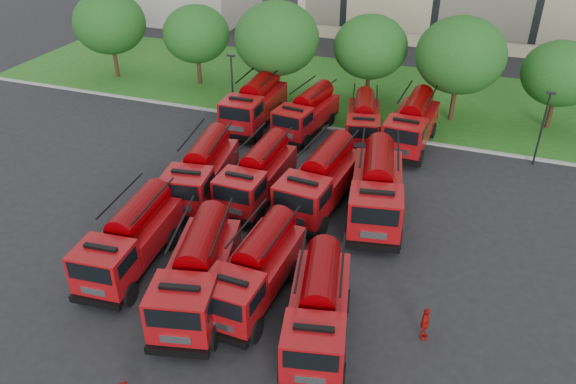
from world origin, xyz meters
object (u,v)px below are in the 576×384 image
at_px(fire_truck_2, 256,269).
at_px(firefighter_0, 321,381).
at_px(fire_truck_4, 202,170).
at_px(fire_truck_5, 257,174).
at_px(fire_truck_7, 377,188).
at_px(fire_truck_10, 363,120).
at_px(fire_truck_6, 320,180).
at_px(firefighter_4, 184,208).
at_px(fire_truck_0, 131,238).
at_px(firefighter_3, 320,366).
at_px(fire_truck_3, 318,308).
at_px(fire_truck_11, 412,123).
at_px(fire_truck_9, 307,112).
at_px(fire_truck_1, 198,272).
at_px(firefighter_5, 377,237).
at_px(fire_truck_8, 255,103).
at_px(firefighter_2, 423,337).

xyz_separation_m(fire_truck_2, firefighter_0, (4.35, -3.76, -1.62)).
bearing_deg(fire_truck_4, fire_truck_5, 4.04).
distance_m(fire_truck_7, fire_truck_10, 9.99).
height_order(fire_truck_6, firefighter_4, fire_truck_6).
xyz_separation_m(fire_truck_0, firefighter_3, (10.76, -3.05, -1.65)).
relative_size(fire_truck_2, fire_truck_3, 0.97).
bearing_deg(fire_truck_4, fire_truck_6, 0.87).
relative_size(fire_truck_0, fire_truck_11, 0.97).
distance_m(fire_truck_5, fire_truck_11, 12.62).
distance_m(fire_truck_0, fire_truck_9, 18.22).
distance_m(fire_truck_4, fire_truck_11, 15.29).
xyz_separation_m(fire_truck_2, firefighter_4, (-6.98, 5.61, -1.62)).
bearing_deg(fire_truck_1, firefighter_4, 110.97).
xyz_separation_m(fire_truck_4, fire_truck_5, (3.26, 0.72, -0.04)).
xyz_separation_m(firefighter_0, firefighter_5, (0.02, 10.34, 0.00)).
bearing_deg(fire_truck_2, fire_truck_11, 79.51).
bearing_deg(firefighter_3, firefighter_5, -127.75).
relative_size(fire_truck_1, fire_truck_11, 1.04).
xyz_separation_m(fire_truck_9, firefighter_0, (7.83, -21.72, -1.58)).
relative_size(fire_truck_0, fire_truck_8, 0.95).
bearing_deg(fire_truck_1, fire_truck_11, 58.30).
height_order(fire_truck_2, fire_truck_9, fire_truck_2).
bearing_deg(fire_truck_5, firefighter_3, -55.60).
bearing_deg(fire_truck_8, fire_truck_3, -61.57).
xyz_separation_m(fire_truck_4, firefighter_4, (-0.43, -1.76, -1.69)).
bearing_deg(fire_truck_4, fire_truck_2, -56.83).
bearing_deg(firefighter_2, fire_truck_9, 36.66).
bearing_deg(fire_truck_5, fire_truck_3, -53.91).
relative_size(fire_truck_9, firefighter_3, 4.37).
relative_size(fire_truck_3, fire_truck_11, 0.96).
xyz_separation_m(fire_truck_0, firefighter_2, (14.45, -0.02, -1.65)).
bearing_deg(fire_truck_9, firefighter_3, -62.51).
distance_m(fire_truck_3, firefighter_4, 12.73).
bearing_deg(firefighter_4, fire_truck_4, -63.41).
height_order(fire_truck_6, firefighter_3, fire_truck_6).
bearing_deg(fire_truck_7, fire_truck_2, -123.84).
bearing_deg(fire_truck_4, fire_truck_3, -49.89).
bearing_deg(firefighter_0, fire_truck_5, 119.14).
xyz_separation_m(fire_truck_4, firefighter_0, (10.90, -11.13, -1.69)).
xyz_separation_m(fire_truck_8, fire_truck_11, (11.72, 0.39, -0.05)).
xyz_separation_m(fire_truck_9, firefighter_3, (7.57, -20.99, -1.58)).
bearing_deg(firefighter_5, fire_truck_9, -31.10).
bearing_deg(fire_truck_2, fire_truck_3, -20.78).
bearing_deg(firefighter_5, fire_truck_8, -19.15).
bearing_deg(fire_truck_3, fire_truck_1, 164.98).
bearing_deg(firefighter_5, fire_truck_5, 13.16).
distance_m(fire_truck_4, fire_truck_5, 3.34).
relative_size(fire_truck_1, fire_truck_9, 1.11).
bearing_deg(firefighter_0, firefighter_4, 136.76).
bearing_deg(fire_truck_8, fire_truck_10, 0.35).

